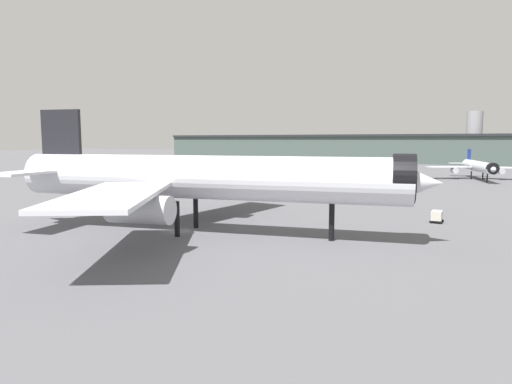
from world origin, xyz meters
TOP-DOWN VIEW (x-y plane):
  - ground at (0.00, 0.00)m, footprint 900.00×900.00m
  - airliner_near_gate at (3.57, 0.27)m, footprint 61.05×55.29m
  - airliner_far_taxiway at (43.19, 107.06)m, footprint 30.80×34.22m
  - terminal_building at (-32.11, 213.80)m, footprint 216.83×49.36m
  - baggage_tug_wing at (-20.88, 26.37)m, footprint 2.97×3.58m
  - baggage_cart_trailing at (32.98, 21.21)m, footprint 2.08×2.51m
  - traffic_cone_wingtip at (8.04, 37.27)m, footprint 0.50×0.50m

SIDE VIEW (x-z plane):
  - ground at x=0.00m, z-range 0.00..0.00m
  - traffic_cone_wingtip at x=8.04m, z-range 0.00..0.63m
  - baggage_tug_wing at x=-20.88m, z-range 0.05..1.90m
  - baggage_cart_trailing at x=32.98m, z-range 0.07..1.89m
  - airliner_far_taxiway at x=43.19m, z-range -0.57..8.97m
  - airliner_near_gate at x=3.57m, z-range -1.02..16.09m
  - terminal_building at x=-32.11m, z-range -5.50..21.47m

